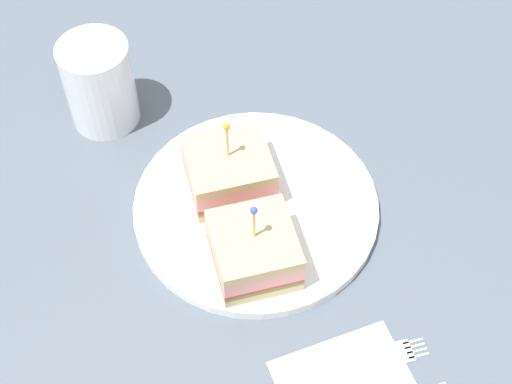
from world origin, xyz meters
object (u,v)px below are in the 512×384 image
object	(u,v)px
plate	(256,207)
sandwich_half_front	(229,170)
fork	(379,358)
sandwich_half_back	(254,250)
drink_glass	(100,87)

from	to	relation	value
plate	sandwich_half_front	distance (cm)	4.90
plate	fork	bearing A→B (deg)	133.00
sandwich_half_back	drink_glass	size ratio (longest dim) A/B	1.00
plate	sandwich_half_front	xyz separation A→B (cm)	(3.20, -1.97, 3.15)
drink_glass	fork	bearing A→B (deg)	142.45
sandwich_half_front	sandwich_half_back	world-z (taller)	sandwich_half_front
plate	drink_glass	size ratio (longest dim) A/B	2.43
drink_glass	fork	distance (cm)	42.11
plate	fork	size ratio (longest dim) A/B	2.24
sandwich_half_front	sandwich_half_back	distance (cm)	10.20
fork	drink_glass	bearing A→B (deg)	-37.55
drink_glass	fork	world-z (taller)	drink_glass
drink_glass	fork	xyz separation A→B (cm)	(-33.19, 25.51, -4.61)
plate	sandwich_half_front	bearing A→B (deg)	-31.55
fork	sandwich_half_front	bearing A→B (deg)	-44.60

